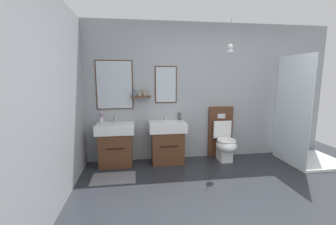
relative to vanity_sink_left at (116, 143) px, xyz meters
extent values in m
cube|color=#23262B|center=(1.75, -1.80, -0.45)|extent=(6.04, 5.43, 0.10)
cube|color=#999EA3|center=(1.75, 0.25, 0.88)|extent=(4.84, 0.12, 2.57)
cube|color=#4C301E|center=(0.00, 0.19, 1.03)|extent=(0.66, 0.02, 0.88)
cube|color=silver|center=(0.00, 0.18, 1.03)|extent=(0.62, 0.01, 0.84)
cube|color=#4C301E|center=(0.93, 0.19, 1.03)|extent=(0.41, 0.02, 0.68)
cube|color=silver|center=(0.93, 0.18, 1.03)|extent=(0.37, 0.01, 0.64)
cube|color=#56331E|center=(0.47, 0.11, 0.82)|extent=(0.36, 0.14, 0.02)
cylinder|color=slate|center=(0.35, 0.11, 0.89)|extent=(0.06, 0.06, 0.12)
cone|color=gray|center=(0.45, 0.11, 0.89)|extent=(0.06, 0.06, 0.12)
cylinder|color=gray|center=(0.53, 0.13, 0.90)|extent=(0.05, 0.05, 0.13)
cylinder|color=gray|center=(2.02, -0.14, 1.92)|extent=(0.01, 0.01, 0.50)
sphere|color=silver|center=(2.02, -0.14, 1.61)|extent=(0.11, 0.11, 0.11)
cylinder|color=gray|center=(2.01, -0.15, 1.95)|extent=(0.01, 0.01, 0.43)
sphere|color=silver|center=(2.01, -0.15, 1.69)|extent=(0.09, 0.09, 0.09)
cube|color=#999EA3|center=(-0.61, -1.80, 0.88)|extent=(0.12, 4.23, 2.57)
cube|color=slate|center=(0.00, -0.58, -0.39)|extent=(0.68, 0.44, 0.01)
cube|color=#56331E|center=(0.00, 0.00, -0.10)|extent=(0.57, 0.43, 0.59)
cube|color=black|center=(0.00, -0.22, -0.03)|extent=(0.31, 0.01, 0.02)
cube|color=white|center=(0.00, 0.00, 0.28)|extent=(0.67, 0.46, 0.17)
cube|color=silver|center=(0.00, -0.03, 0.34)|extent=(0.41, 0.26, 0.03)
cylinder|color=silver|center=(0.00, 0.18, 0.41)|extent=(0.03, 0.03, 0.11)
cylinder|color=silver|center=(0.00, 0.13, 0.46)|extent=(0.02, 0.11, 0.02)
cube|color=#56331E|center=(0.93, 0.00, -0.10)|extent=(0.57, 0.43, 0.59)
cube|color=black|center=(0.93, -0.22, -0.03)|extent=(0.31, 0.01, 0.02)
cube|color=white|center=(0.93, 0.00, 0.28)|extent=(0.67, 0.46, 0.17)
cube|color=silver|center=(0.93, -0.03, 0.34)|extent=(0.41, 0.26, 0.03)
cylinder|color=silver|center=(0.93, 0.18, 0.41)|extent=(0.03, 0.03, 0.11)
cylinder|color=silver|center=(0.93, 0.13, 0.46)|extent=(0.02, 0.11, 0.02)
cube|color=#56331E|center=(2.01, 0.18, 0.10)|extent=(0.48, 0.10, 1.00)
cube|color=silver|center=(2.01, 0.12, 0.42)|extent=(0.15, 0.01, 0.09)
cube|color=white|center=(2.01, -0.09, -0.23)|extent=(0.22, 0.30, 0.34)
ellipsoid|color=white|center=(2.01, -0.17, -0.08)|extent=(0.37, 0.46, 0.24)
torus|color=white|center=(2.01, -0.17, 0.01)|extent=(0.35, 0.35, 0.04)
cube|color=white|center=(2.01, 0.05, 0.17)|extent=(0.35, 0.03, 0.33)
cylinder|color=silver|center=(-0.25, 0.15, 0.41)|extent=(0.07, 0.07, 0.09)
cylinder|color=#DB3847|center=(-0.24, 0.15, 0.46)|extent=(0.03, 0.01, 0.15)
cube|color=white|center=(-0.25, 0.15, 0.53)|extent=(0.02, 0.02, 0.03)
cylinder|color=purple|center=(-0.26, 0.15, 0.46)|extent=(0.03, 0.04, 0.17)
cube|color=white|center=(-0.27, 0.17, 0.55)|extent=(0.02, 0.02, 0.03)
cylinder|color=#4C4C51|center=(1.19, 0.16, 0.43)|extent=(0.06, 0.06, 0.14)
cylinder|color=silver|center=(1.19, 0.16, 0.52)|extent=(0.02, 0.02, 0.04)
cube|color=white|center=(3.61, -0.39, -0.38)|extent=(0.98, 0.92, 0.05)
cube|color=silver|center=(3.12, -0.39, 0.60)|extent=(0.02, 0.92, 1.90)
camera|label=1|loc=(0.37, -4.00, 1.20)|focal=24.16mm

